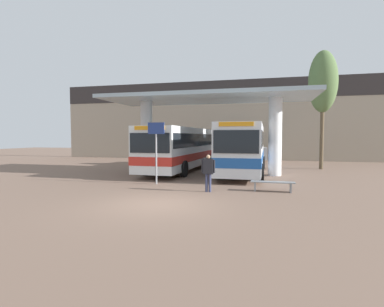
{
  "coord_description": "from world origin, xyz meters",
  "views": [
    {
      "loc": [
        3.9,
        -10.34,
        2.49
      ],
      "look_at": [
        0.0,
        5.32,
        1.6
      ],
      "focal_mm": 28.0,
      "sensor_mm": 36.0,
      "label": 1
    }
  ],
  "objects_px": {
    "transit_bus_center_bay": "(244,147)",
    "pedestrian_waiting": "(208,169)",
    "waiting_bench_near_pillar": "(273,184)",
    "parked_car_street": "(244,152)",
    "poplar_tree_behind_left": "(323,83)",
    "transit_bus_left_bay": "(182,147)",
    "info_sign_platform": "(156,141)"
  },
  "relations": [
    {
      "from": "info_sign_platform",
      "to": "pedestrian_waiting",
      "type": "bearing_deg",
      "value": -26.44
    },
    {
      "from": "waiting_bench_near_pillar",
      "to": "pedestrian_waiting",
      "type": "bearing_deg",
      "value": -164.63
    },
    {
      "from": "waiting_bench_near_pillar",
      "to": "info_sign_platform",
      "type": "relative_size",
      "value": 0.6
    },
    {
      "from": "pedestrian_waiting",
      "to": "poplar_tree_behind_left",
      "type": "distance_m",
      "value": 14.53
    },
    {
      "from": "info_sign_platform",
      "to": "transit_bus_center_bay",
      "type": "bearing_deg",
      "value": 56.12
    },
    {
      "from": "transit_bus_left_bay",
      "to": "info_sign_platform",
      "type": "distance_m",
      "value": 6.81
    },
    {
      "from": "info_sign_platform",
      "to": "transit_bus_left_bay",
      "type": "bearing_deg",
      "value": 94.41
    },
    {
      "from": "transit_bus_center_bay",
      "to": "pedestrian_waiting",
      "type": "distance_m",
      "value": 7.77
    },
    {
      "from": "pedestrian_waiting",
      "to": "poplar_tree_behind_left",
      "type": "xyz_separation_m",
      "value": [
        6.68,
        11.62,
        5.61
      ]
    },
    {
      "from": "transit_bus_center_bay",
      "to": "pedestrian_waiting",
      "type": "xyz_separation_m",
      "value": [
        -1.03,
        -7.66,
        -0.8
      ]
    },
    {
      "from": "transit_bus_center_bay",
      "to": "parked_car_street",
      "type": "relative_size",
      "value": 2.48
    },
    {
      "from": "transit_bus_left_bay",
      "to": "waiting_bench_near_pillar",
      "type": "xyz_separation_m",
      "value": [
        6.44,
        -7.52,
        -1.41
      ]
    },
    {
      "from": "transit_bus_center_bay",
      "to": "waiting_bench_near_pillar",
      "type": "distance_m",
      "value": 7.26
    },
    {
      "from": "transit_bus_center_bay",
      "to": "poplar_tree_behind_left",
      "type": "distance_m",
      "value": 8.41
    },
    {
      "from": "transit_bus_center_bay",
      "to": "info_sign_platform",
      "type": "xyz_separation_m",
      "value": [
        -4.11,
        -6.12,
        0.47
      ]
    },
    {
      "from": "waiting_bench_near_pillar",
      "to": "parked_car_street",
      "type": "distance_m",
      "value": 16.77
    },
    {
      "from": "waiting_bench_near_pillar",
      "to": "transit_bus_left_bay",
      "type": "bearing_deg",
      "value": 130.6
    },
    {
      "from": "waiting_bench_near_pillar",
      "to": "parked_car_street",
      "type": "xyz_separation_m",
      "value": [
        -2.47,
        16.58,
        0.65
      ]
    },
    {
      "from": "transit_bus_center_bay",
      "to": "poplar_tree_behind_left",
      "type": "relative_size",
      "value": 1.24
    },
    {
      "from": "transit_bus_left_bay",
      "to": "poplar_tree_behind_left",
      "type": "height_order",
      "value": "poplar_tree_behind_left"
    },
    {
      "from": "transit_bus_left_bay",
      "to": "pedestrian_waiting",
      "type": "distance_m",
      "value": 9.08
    },
    {
      "from": "poplar_tree_behind_left",
      "to": "transit_bus_center_bay",
      "type": "bearing_deg",
      "value": -144.96
    },
    {
      "from": "info_sign_platform",
      "to": "parked_car_street",
      "type": "relative_size",
      "value": 0.72
    },
    {
      "from": "waiting_bench_near_pillar",
      "to": "transit_bus_center_bay",
      "type": "bearing_deg",
      "value": 104.75
    },
    {
      "from": "info_sign_platform",
      "to": "parked_car_street",
      "type": "xyz_separation_m",
      "value": [
        3.45,
        15.83,
        -1.3
      ]
    },
    {
      "from": "waiting_bench_near_pillar",
      "to": "poplar_tree_behind_left",
      "type": "xyz_separation_m",
      "value": [
        3.84,
        10.84,
        6.29
      ]
    },
    {
      "from": "info_sign_platform",
      "to": "poplar_tree_behind_left",
      "type": "xyz_separation_m",
      "value": [
        9.76,
        10.09,
        4.34
      ]
    },
    {
      "from": "parked_car_street",
      "to": "pedestrian_waiting",
      "type": "bearing_deg",
      "value": -94.38
    },
    {
      "from": "transit_bus_center_bay",
      "to": "pedestrian_waiting",
      "type": "bearing_deg",
      "value": 82.34
    },
    {
      "from": "pedestrian_waiting",
      "to": "waiting_bench_near_pillar",
      "type": "bearing_deg",
      "value": 12.9
    },
    {
      "from": "transit_bus_center_bay",
      "to": "waiting_bench_near_pillar",
      "type": "relative_size",
      "value": 5.72
    },
    {
      "from": "waiting_bench_near_pillar",
      "to": "parked_car_street",
      "type": "bearing_deg",
      "value": 98.48
    }
  ]
}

